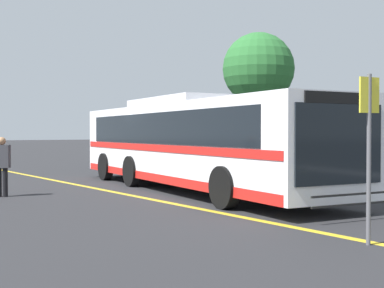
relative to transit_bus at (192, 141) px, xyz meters
The scene contains 10 objects.
ground_plane 1.94m from the transit_bus, behind, with size 220.00×220.00×0.00m, color #262628.
lane_strip_0 2.66m from the transit_bus, 89.61° to the right, with size 0.20×32.71×0.01m, color gold.
curb_strip 6.85m from the transit_bus, 89.87° to the left, with size 40.71×0.36×0.15m, color #99999E.
transit_bus is the anchor object (origin of this frame).
parked_car_0 13.42m from the transit_bus, 158.33° to the left, with size 4.43×1.96×1.43m.
parked_car_1 7.88m from the transit_bus, 137.92° to the left, with size 3.99×1.95×1.38m.
parked_car_2 4.97m from the transit_bus, 86.25° to the left, with size 4.08×2.20×1.42m.
pedestrian_0 5.53m from the transit_bus, 107.44° to the right, with size 0.42×0.47×1.65m.
bus_stop_sign 8.49m from the transit_bus, 16.45° to the right, with size 0.08×0.40×2.69m.
tree_0 11.96m from the transit_bus, 127.15° to the left, with size 3.66×3.66×6.86m.
Camera 1 is at (14.57, -9.46, 1.77)m, focal length 50.00 mm.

